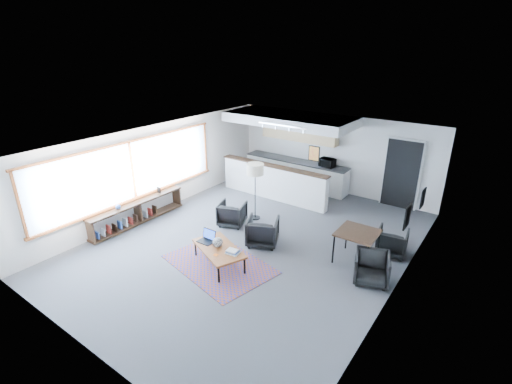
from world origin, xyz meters
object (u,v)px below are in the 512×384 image
Objects in this scene: armchair_right at (263,230)px; microwave at (327,162)px; book_stack at (233,252)px; dining_chair_near at (371,269)px; dining_table at (358,235)px; ceramic_pot at (218,242)px; floor_lamp at (255,171)px; laptop at (208,238)px; coffee_table at (219,249)px; armchair_left at (232,213)px; dining_chair_far at (392,242)px.

microwave reaches higher than armchair_right.
dining_chair_near is (2.63, 1.39, -0.18)m from book_stack.
microwave is (-2.44, 3.46, 0.42)m from dining_table.
ceramic_pot is 0.30× the size of armchair_right.
book_stack is 2.99m from dining_chair_near.
book_stack is 0.19× the size of floor_lamp.
armchair_right is 1.25× the size of dining_chair_near.
dining_chair_near is (3.46, 1.30, -0.21)m from laptop.
floor_lamp is 3.33m from dining_table.
dining_table reaches higher than ceramic_pot.
armchair_right is at bearing 77.53° from ceramic_pot.
ceramic_pot is 3.19m from dining_table.
coffee_table is 0.44m from laptop.
coffee_table is 4.97× the size of book_stack.
armchair_left is at bearing -113.58° from floor_lamp.
armchair_right reaches higher than laptop.
laptop is at bearing -146.60° from dining_table.
coffee_table is 1.40m from armchair_right.
microwave is at bearing -49.34° from dining_chair_far.
floor_lamp is 3.12m from microwave.
ceramic_pot is 0.39× the size of dining_chair_far.
floor_lamp is at bearing 97.25° from laptop.
armchair_right reaches higher than coffee_table.
floor_lamp is (0.30, 0.68, 1.08)m from armchair_left.
coffee_table is at bearing 100.93° from armchair_left.
microwave is (0.02, 5.45, 0.69)m from coffee_table.
dining_table is (2.88, 1.90, 0.16)m from laptop.
coffee_table is at bearing -73.12° from floor_lamp.
ceramic_pot is at bearing -11.20° from laptop.
armchair_left is at bearing -176.26° from dining_table.
ceramic_pot is at bearing 100.29° from armchair_left.
floor_lamp reaches higher than dining_table.
floor_lamp is 2.70× the size of dining_chair_near.
dining_table is 0.91m from dining_chair_near.
armchair_right is 4.14m from microwave.
microwave is (1.06, 3.69, 0.74)m from armchair_left.
dining_chair_far is (3.46, 2.72, -0.23)m from laptop.
armchair_left is 1.44× the size of microwave.
laptop is 3.70m from dining_chair_near.
armchair_left is 0.93× the size of armchair_right.
floor_lamp is at bearing -2.72° from dining_chair_far.
book_stack is at bearing -64.73° from floor_lamp.
ceramic_pot is at bearing -85.11° from microwave.
armchair_left is 4.10m from dining_chair_near.
coffee_table is 2.51× the size of dining_chair_near.
dining_table is at bearing -8.01° from floor_lamp.
armchair_right reaches higher than ceramic_pot.
book_stack is at bearing 38.64° from dining_chair_far.
laptop reaches higher than book_stack.
book_stack is at bearing -2.80° from ceramic_pot.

